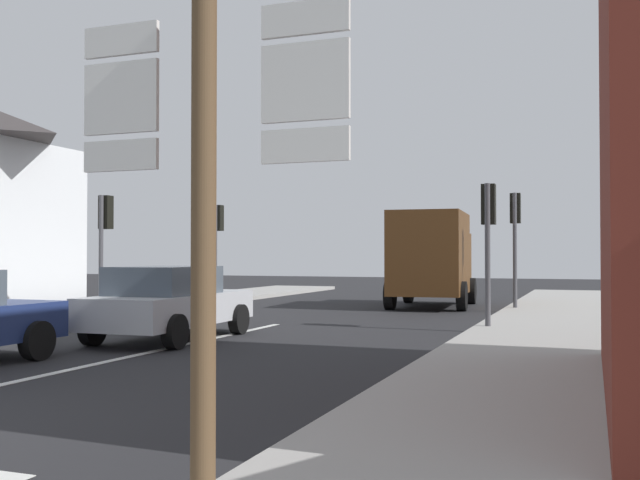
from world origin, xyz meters
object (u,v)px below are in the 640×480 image
route_sign_post (205,217)px  traffic_light_far_left (218,231)px  delivery_truck (432,256)px  sedan_far (169,302)px  traffic_light_far_right (515,224)px  traffic_light_near_left (105,227)px  traffic_light_near_right (488,222)px

route_sign_post → traffic_light_far_left: size_ratio=0.93×
delivery_truck → route_sign_post: 20.36m
sedan_far → traffic_light_far_right: bearing=59.6°
route_sign_post → traffic_light_far_left: bearing=118.1°
traffic_light_near_left → traffic_light_near_right: traffic_light_near_left is taller
traffic_light_near_right → sedan_far: bearing=-146.6°
traffic_light_near_right → traffic_light_far_left: bearing=148.2°
route_sign_post → traffic_light_near_right: bearing=90.7°
route_sign_post → traffic_light_far_right: (-0.16, 19.03, 0.72)m
sedan_far → traffic_light_far_left: 11.14m
sedan_far → route_sign_post: (5.95, -9.17, 1.15)m
route_sign_post → traffic_light_near_left: bearing=128.6°
traffic_light_near_right → traffic_light_far_left: 11.93m
traffic_light_near_left → traffic_light_far_left: size_ratio=0.96×
traffic_light_near_left → traffic_light_near_right: (10.14, 0.07, -0.02)m
traffic_light_near_left → traffic_light_near_right: 10.14m
sedan_far → delivery_truck: delivery_truck is taller
route_sign_post → traffic_light_near_left: size_ratio=0.97×
traffic_light_far_right → delivery_truck: bearing=157.9°
traffic_light_near_left → traffic_light_far_left: bearing=90.0°
route_sign_post → traffic_light_near_right: 13.00m
traffic_light_near_left → traffic_light_far_left: (0.00, 6.35, 0.11)m
delivery_truck → route_sign_post: (2.91, -20.15, 0.26)m
sedan_far → traffic_light_far_left: (-4.35, 10.10, 1.79)m
traffic_light_near_left → traffic_light_far_left: 6.35m
route_sign_post → traffic_light_far_left: 21.86m
delivery_truck → traffic_light_far_left: traffic_light_far_left is taller
delivery_truck → traffic_light_far_left: (-7.39, -0.88, 0.90)m
sedan_far → traffic_light_far_left: traffic_light_far_left is taller
traffic_light_near_left → sedan_far: bearing=-40.8°
traffic_light_far_left → traffic_light_far_right: bearing=-1.3°
delivery_truck → route_sign_post: route_sign_post is taller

